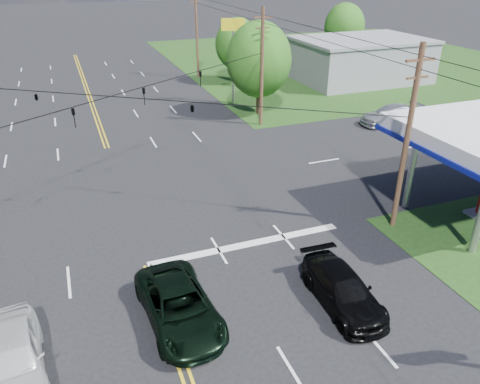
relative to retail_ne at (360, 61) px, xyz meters
name	(u,v)px	position (x,y,z in m)	size (l,w,h in m)	color
ground	(123,193)	(-30.00, -20.00, -2.20)	(280.00, 280.00, 0.00)	black
grass_ne	(340,58)	(5.00, 12.00, -2.20)	(46.00, 48.00, 0.03)	#1A3812
stop_bar	(247,245)	(-25.00, -28.00, -2.20)	(10.00, 0.50, 0.02)	silver
retail_ne	(360,61)	(0.00, 0.00, 0.00)	(14.00, 10.00, 4.40)	slate
pole_se	(407,139)	(-17.00, -29.00, 2.72)	(1.60, 0.28, 9.50)	#452B1D
pole_ne	(262,67)	(-17.00, -11.00, 2.72)	(1.60, 0.28, 9.50)	#452B1D
pole_right_far	(197,32)	(-17.00, 8.00, 2.97)	(1.60, 0.28, 10.00)	#452B1D
span_wire_signals	(110,96)	(-30.00, -20.00, 3.80)	(26.00, 18.00, 1.13)	black
power_lines	(109,54)	(-30.00, -22.00, 6.40)	(26.04, 100.00, 0.64)	black
tree_right_a	(259,60)	(-16.00, -8.00, 2.67)	(5.70, 5.70, 8.18)	#452B1D
tree_right_b	(237,44)	(-13.50, 4.00, 2.02)	(4.94, 4.94, 7.09)	#452B1D
tree_far_r	(344,27)	(4.00, 10.00, 2.34)	(5.32, 5.32, 7.63)	#452B1D
pickup_dkgreen	(179,306)	(-29.50, -32.17, -1.44)	(2.52, 5.46, 1.52)	black
suv_black	(343,289)	(-22.98, -33.50, -1.49)	(1.99, 4.89, 1.42)	black
pickup_white	(13,357)	(-35.39, -32.79, -1.36)	(1.98, 4.92, 1.68)	silver
sedan_far	(392,115)	(-6.47, -14.79, -1.39)	(2.26, 5.57, 1.62)	#AFB0B4
polesign_ne	(233,38)	(-16.87, -3.85, 3.96)	(2.13, 1.00, 7.94)	#A5A5AA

